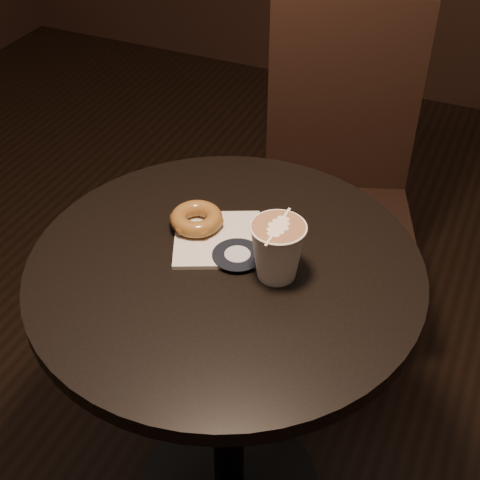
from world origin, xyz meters
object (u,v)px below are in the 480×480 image
(chair, at_px, (339,173))
(pastry_bag, at_px, (218,239))
(cafe_table, at_px, (227,340))
(latte_cup, at_px, (277,251))
(doughnut, at_px, (197,219))

(chair, bearing_deg, pastry_bag, -115.85)
(cafe_table, height_order, chair, chair)
(cafe_table, distance_m, pastry_bag, 0.21)
(latte_cup, bearing_deg, pastry_bag, 162.41)
(cafe_table, xyz_separation_m, doughnut, (-0.09, 0.07, 0.22))
(pastry_bag, relative_size, latte_cup, 1.49)
(chair, height_order, pastry_bag, chair)
(cafe_table, bearing_deg, chair, 87.95)
(chair, distance_m, pastry_bag, 0.64)
(pastry_bag, height_order, latte_cup, latte_cup)
(chair, bearing_deg, latte_cup, -103.88)
(doughnut, bearing_deg, chair, 79.17)
(cafe_table, height_order, pastry_bag, pastry_bag)
(cafe_table, distance_m, chair, 0.65)
(cafe_table, height_order, doughnut, doughnut)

